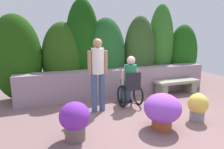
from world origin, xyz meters
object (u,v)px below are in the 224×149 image
object	(u,v)px
flower_pot_purple_near	(75,119)
flower_pot_small_foreground	(162,110)
person_standing_companion	(98,70)
flower_pot_red_accent	(198,106)
stone_bench	(176,85)
person_in_wheelchair	(130,83)

from	to	relation	value
flower_pot_purple_near	flower_pot_small_foreground	size ratio (longest dim) A/B	0.96
person_standing_companion	flower_pot_red_accent	size ratio (longest dim) A/B	2.88
flower_pot_purple_near	stone_bench	bearing A→B (deg)	25.72
stone_bench	person_in_wheelchair	xyz separation A→B (m)	(-1.86, -0.45, 0.33)
flower_pot_red_accent	stone_bench	bearing A→B (deg)	64.28
person_in_wheelchair	flower_pot_red_accent	distance (m)	1.72
person_standing_companion	flower_pot_purple_near	world-z (taller)	person_standing_companion
flower_pot_small_foreground	flower_pot_red_accent	bearing A→B (deg)	2.18
stone_bench	flower_pot_small_foreground	xyz separation A→B (m)	(-1.82, -1.87, 0.10)
flower_pot_purple_near	person_in_wheelchair	bearing A→B (deg)	36.97
person_in_wheelchair	flower_pot_red_accent	bearing A→B (deg)	-56.62
person_in_wheelchair	flower_pot_small_foreground	world-z (taller)	person_in_wheelchair
stone_bench	person_standing_companion	distance (m)	2.91
person_in_wheelchair	stone_bench	bearing A→B (deg)	11.48
flower_pot_red_accent	flower_pot_small_foreground	bearing A→B (deg)	-177.82
stone_bench	flower_pot_purple_near	distance (m)	3.92
stone_bench	flower_pot_red_accent	distance (m)	2.03
stone_bench	flower_pot_small_foreground	bearing A→B (deg)	-138.25
person_in_wheelchair	flower_pot_purple_near	size ratio (longest dim) A/B	1.88
person_in_wheelchair	flower_pot_small_foreground	size ratio (longest dim) A/B	1.80
flower_pot_red_accent	flower_pot_small_foreground	distance (m)	0.94
person_standing_companion	flower_pot_small_foreground	distance (m)	1.74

